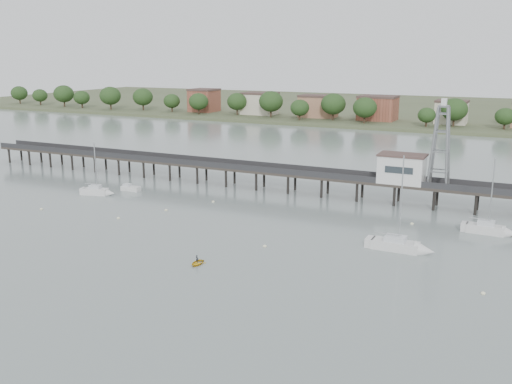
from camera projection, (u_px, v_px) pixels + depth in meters
ground_plane at (57, 304)px, 63.09m from camera, size 500.00×500.00×0.00m
pier at (276, 172)px, 114.71m from camera, size 150.00×5.00×5.50m
pier_building at (402, 168)px, 103.49m from camera, size 8.40×5.40×5.30m
lattice_tower at (441, 147)px, 99.70m from camera, size 3.20×3.20×15.50m
sailboat_e at (493, 230)px, 87.22m from camera, size 7.50×2.42×12.37m
sailboat_b at (100, 192)px, 111.44m from camera, size 6.63×3.39×10.71m
sailboat_d at (405, 247)px, 79.69m from camera, size 8.73×2.64×14.33m
white_tender at (130, 188)px, 115.05m from camera, size 4.00×1.80×1.53m
yellow_dinghy at (197, 264)px, 74.90m from camera, size 1.86×0.60×2.58m
dinghy_occupant at (197, 264)px, 74.90m from camera, size 0.63×1.08×0.24m
mooring_buoys at (227, 225)px, 91.94m from camera, size 74.45×25.12×0.39m
far_shore at (428, 110)px, 272.43m from camera, size 500.00×170.00×10.40m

